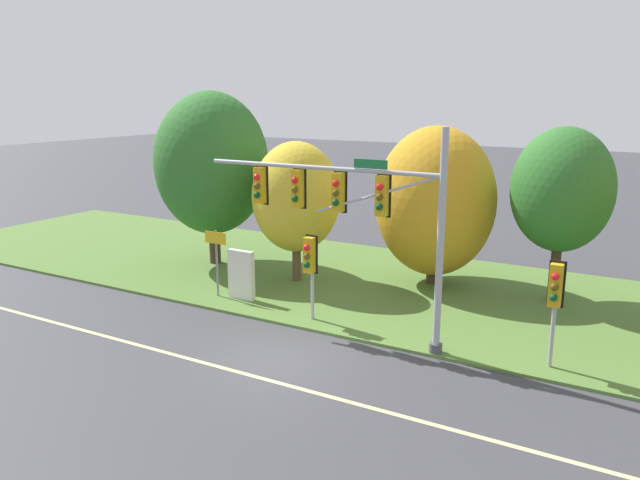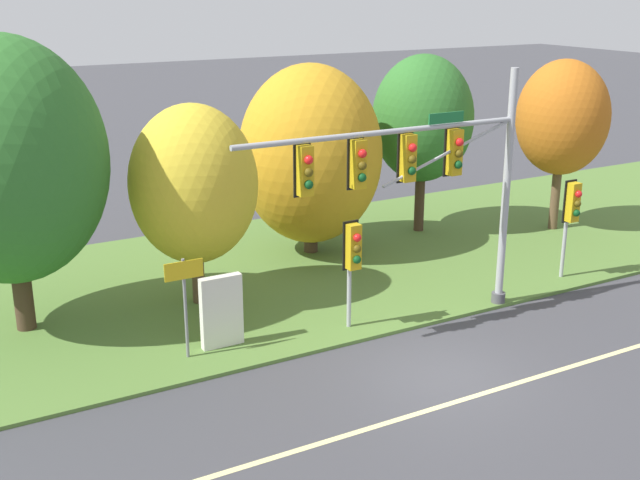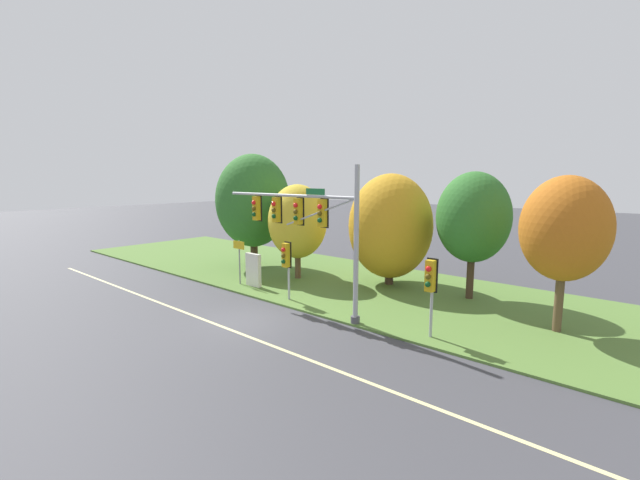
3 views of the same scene
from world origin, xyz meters
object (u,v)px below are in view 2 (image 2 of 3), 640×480
at_px(pedestrian_signal_further_along, 572,208).
at_px(pedestrian_signal_near_kerb, 353,253).
at_px(traffic_signal_mast, 425,171).
at_px(route_sign_post, 185,292).
at_px(tree_nearest_road, 7,162).
at_px(info_kiosk, 221,312).
at_px(tree_behind_signpost, 310,155).
at_px(tree_left_of_mast, 194,185).
at_px(tree_tall_centre, 563,118).
at_px(tree_mid_verge, 423,119).

bearing_deg(pedestrian_signal_further_along, pedestrian_signal_near_kerb, -179.81).
bearing_deg(traffic_signal_mast, route_sign_post, 171.03).
bearing_deg(pedestrian_signal_near_kerb, tree_nearest_road, 150.63).
bearing_deg(info_kiosk, tree_behind_signpost, 44.80).
bearing_deg(tree_behind_signpost, pedestrian_signal_further_along, -47.44).
relative_size(pedestrian_signal_further_along, info_kiosk, 1.67).
relative_size(tree_nearest_road, tree_left_of_mast, 1.34).
height_order(traffic_signal_mast, tree_tall_centre, traffic_signal_mast).
height_order(tree_nearest_road, info_kiosk, tree_nearest_road).
bearing_deg(tree_left_of_mast, tree_mid_verge, 15.30).
bearing_deg(tree_nearest_road, tree_mid_verge, 8.50).
bearing_deg(traffic_signal_mast, info_kiosk, 167.33).
distance_m(tree_nearest_road, tree_mid_verge, 14.75).
distance_m(route_sign_post, tree_mid_verge, 13.08).
relative_size(pedestrian_signal_near_kerb, route_sign_post, 1.16).
height_order(tree_tall_centre, info_kiosk, tree_tall_centre).
height_order(pedestrian_signal_further_along, tree_mid_verge, tree_mid_verge).
xyz_separation_m(pedestrian_signal_near_kerb, tree_tall_centre, (11.50, 4.21, 2.04)).
relative_size(tree_mid_verge, tree_tall_centre, 1.03).
relative_size(traffic_signal_mast, tree_behind_signpost, 1.31).
bearing_deg(info_kiosk, tree_tall_centre, 13.13).
distance_m(route_sign_post, tree_left_of_mast, 4.06).
xyz_separation_m(traffic_signal_mast, tree_mid_verge, (5.03, 6.99, -0.04)).
xyz_separation_m(pedestrian_signal_further_along, info_kiosk, (-11.37, 0.69, -1.36)).
bearing_deg(tree_mid_verge, route_sign_post, -152.25).
distance_m(traffic_signal_mast, tree_mid_verge, 8.61).
relative_size(tree_mid_verge, info_kiosk, 3.44).
height_order(route_sign_post, tree_behind_signpost, tree_behind_signpost).
xyz_separation_m(traffic_signal_mast, tree_nearest_road, (-9.55, 4.81, 0.35)).
xyz_separation_m(tree_left_of_mast, tree_behind_signpost, (5.07, 2.48, -0.11)).
relative_size(pedestrian_signal_near_kerb, tree_nearest_road, 0.39).
relative_size(tree_left_of_mast, tree_mid_verge, 0.89).
height_order(tree_behind_signpost, tree_tall_centre, tree_behind_signpost).
bearing_deg(route_sign_post, info_kiosk, 11.04).
distance_m(pedestrian_signal_near_kerb, tree_mid_verge, 9.70).
bearing_deg(route_sign_post, tree_left_of_mast, 64.68).
relative_size(pedestrian_signal_further_along, tree_behind_signpost, 0.49).
bearing_deg(info_kiosk, pedestrian_signal_near_kerb, -11.68).
height_order(pedestrian_signal_further_along, tree_behind_signpost, tree_behind_signpost).
distance_m(tree_nearest_road, info_kiosk, 6.65).
bearing_deg(tree_mid_verge, pedestrian_signal_near_kerb, -136.69).
bearing_deg(traffic_signal_mast, tree_left_of_mast, 138.05).
bearing_deg(route_sign_post, pedestrian_signal_near_kerb, -6.61).
xyz_separation_m(tree_behind_signpost, info_kiosk, (-5.62, -5.58, -2.48)).
xyz_separation_m(tree_nearest_road, tree_tall_centre, (19.18, -0.12, -0.39)).
relative_size(traffic_signal_mast, info_kiosk, 4.46).
relative_size(traffic_signal_mast, tree_nearest_road, 1.09).
distance_m(tree_mid_verge, info_kiosk, 12.31).
distance_m(tree_left_of_mast, info_kiosk, 4.08).
bearing_deg(tree_left_of_mast, tree_nearest_road, 173.95).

